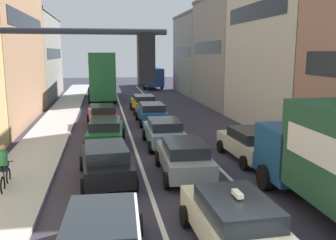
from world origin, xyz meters
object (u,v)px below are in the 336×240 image
at_px(wagon_left_lane_second, 106,161).
at_px(coupe_centre_lane_fourth, 152,113).
at_px(traffic_light_pole, 33,129).
at_px(sedan_right_lane_behind_truck, 250,143).
at_px(sedan_left_lane_fourth, 103,115).
at_px(bus_mid_queue_primary, 101,74).
at_px(sedan_centre_lane_fifth, 144,103).
at_px(bus_far_queue_secondary, 150,75).
at_px(taxi_centre_lane_front, 234,221).
at_px(cyclist_on_sidewalk, 4,168).
at_px(hatchback_centre_lane_third, 164,132).
at_px(sedan_left_lane_front, 102,239).
at_px(sedan_centre_lane_second, 184,157).
at_px(sedan_left_lane_third, 106,131).

relative_size(wagon_left_lane_second, coupe_centre_lane_fourth, 1.02).
bearing_deg(traffic_light_pole, sedan_right_lane_behind_truck, 50.62).
relative_size(sedan_left_lane_fourth, bus_mid_queue_primary, 0.42).
height_order(sedan_centre_lane_fifth, bus_mid_queue_primary, bus_mid_queue_primary).
bearing_deg(bus_far_queue_secondary, coupe_centre_lane_fourth, 172.79).
height_order(sedan_centre_lane_fifth, bus_far_queue_secondary, bus_far_queue_secondary).
distance_m(traffic_light_pole, sedan_left_lane_fourth, 19.45).
relative_size(taxi_centre_lane_front, cyclist_on_sidewalk, 2.51).
relative_size(bus_mid_queue_primary, bus_far_queue_secondary, 1.01).
bearing_deg(traffic_light_pole, sedan_centre_lane_fifth, 79.56).
xyz_separation_m(taxi_centre_lane_front, bus_mid_queue_primary, (-3.43, 32.00, 2.03)).
distance_m(hatchback_centre_lane_third, cyclist_on_sidewalk, 8.80).
relative_size(sedan_left_lane_front, sedan_right_lane_behind_truck, 1.00).
height_order(sedan_left_lane_front, hatchback_centre_lane_third, same).
relative_size(sedan_centre_lane_second, bus_mid_queue_primary, 0.41).
bearing_deg(sedan_centre_lane_second, wagon_left_lane_second, 93.46).
bearing_deg(sedan_left_lane_fourth, sedan_left_lane_front, 175.88).
xyz_separation_m(hatchback_centre_lane_third, sedan_left_lane_fourth, (-3.31, 6.12, 0.00)).
height_order(hatchback_centre_lane_third, coupe_centre_lane_fourth, same).
bearing_deg(sedan_centre_lane_fifth, taxi_centre_lane_front, 178.33).
distance_m(taxi_centre_lane_front, sedan_left_lane_front, 3.37).
bearing_deg(bus_far_queue_secondary, taxi_centre_lane_front, 175.29).
height_order(taxi_centre_lane_front, sedan_centre_lane_fifth, taxi_centre_lane_front).
xyz_separation_m(sedan_left_lane_fourth, sedan_right_lane_behind_truck, (6.94, -9.43, 0.00)).
xyz_separation_m(taxi_centre_lane_front, sedan_right_lane_behind_truck, (3.62, 7.65, -0.00)).
relative_size(sedan_left_lane_fourth, sedan_centre_lane_fifth, 1.02).
bearing_deg(sedan_left_lane_third, sedan_left_lane_fourth, 5.42).
height_order(wagon_left_lane_second, coupe_centre_lane_fourth, same).
bearing_deg(sedan_right_lane_behind_truck, sedan_left_lane_front, 136.57).
distance_m(taxi_centre_lane_front, sedan_right_lane_behind_truck, 8.47).
xyz_separation_m(bus_mid_queue_primary, bus_far_queue_secondary, (7.06, 13.24, -1.07)).
bearing_deg(bus_mid_queue_primary, sedan_left_lane_third, 178.60).
bearing_deg(hatchback_centre_lane_third, traffic_light_pole, 161.86).
distance_m(traffic_light_pole, coupe_centre_lane_fourth, 20.27).
xyz_separation_m(bus_mid_queue_primary, cyclist_on_sidewalk, (-3.48, -26.49, -1.98)).
bearing_deg(sedan_centre_lane_second, sedan_right_lane_behind_truck, -63.05).
xyz_separation_m(sedan_left_lane_front, sedan_centre_lane_second, (3.37, 6.29, 0.00)).
distance_m(wagon_left_lane_second, sedan_right_lane_behind_truck, 7.04).
relative_size(traffic_light_pole, bus_mid_queue_primary, 0.52).
relative_size(bus_far_queue_secondary, cyclist_on_sidewalk, 6.07).
bearing_deg(sedan_right_lane_behind_truck, sedan_centre_lane_second, 112.76).
bearing_deg(taxi_centre_lane_front, bus_far_queue_secondary, -5.84).
relative_size(wagon_left_lane_second, sedan_left_lane_third, 1.00).
distance_m(sedan_left_lane_third, sedan_right_lane_behind_truck, 7.83).
bearing_deg(bus_mid_queue_primary, wagon_left_lane_second, 178.33).
bearing_deg(bus_far_queue_secondary, sedan_left_lane_third, 168.49).
xyz_separation_m(coupe_centre_lane_fourth, sedan_right_lane_behind_truck, (3.45, -9.77, 0.00)).
xyz_separation_m(wagon_left_lane_second, coupe_centre_lane_fourth, (3.36, 11.54, 0.00)).
bearing_deg(coupe_centre_lane_fourth, wagon_left_lane_second, 163.46).
bearing_deg(sedan_left_lane_third, bus_mid_queue_primary, 4.47).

